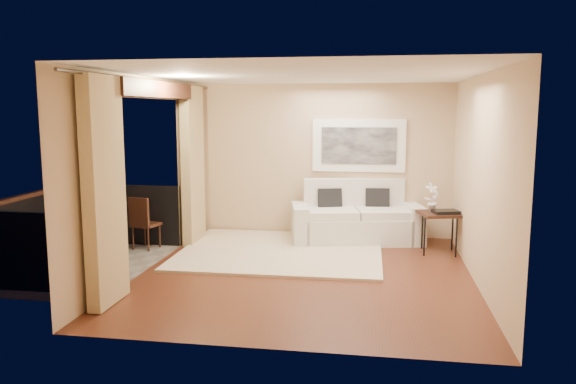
% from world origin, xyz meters
% --- Properties ---
extents(floor, '(5.00, 5.00, 0.00)m').
position_xyz_m(floor, '(0.00, 0.00, 0.00)').
color(floor, '#582A19').
rests_on(floor, ground).
extents(room_shell, '(5.00, 6.40, 5.00)m').
position_xyz_m(room_shell, '(-2.13, 0.00, 2.52)').
color(room_shell, white).
rests_on(room_shell, ground).
extents(balcony, '(1.81, 2.60, 1.17)m').
position_xyz_m(balcony, '(-3.31, 0.00, 0.18)').
color(balcony, '#605B56').
rests_on(balcony, ground).
extents(curtains, '(0.16, 4.80, 2.64)m').
position_xyz_m(curtains, '(-2.11, 0.00, 1.34)').
color(curtains, tan).
rests_on(curtains, ground).
extents(artwork, '(1.62, 0.07, 0.92)m').
position_xyz_m(artwork, '(0.62, 2.46, 1.62)').
color(artwork, white).
rests_on(artwork, room_shell).
extents(rug, '(3.18, 2.78, 0.04)m').
position_xyz_m(rug, '(-0.53, 1.10, 0.02)').
color(rug, beige).
rests_on(rug, floor).
extents(sofa, '(2.32, 1.34, 1.05)m').
position_xyz_m(sofa, '(0.60, 2.10, 0.37)').
color(sofa, silver).
rests_on(sofa, floor).
extents(side_table, '(0.72, 0.72, 0.65)m').
position_xyz_m(side_table, '(1.93, 1.47, 0.59)').
color(side_table, '#331911').
rests_on(side_table, floor).
extents(tray, '(0.44, 0.37, 0.05)m').
position_xyz_m(tray, '(2.02, 1.41, 0.67)').
color(tray, black).
rests_on(tray, side_table).
extents(orchid, '(0.29, 0.27, 0.45)m').
position_xyz_m(orchid, '(1.82, 1.60, 0.87)').
color(orchid, white).
rests_on(orchid, side_table).
extents(bistro_table, '(0.80, 0.80, 0.78)m').
position_xyz_m(bistro_table, '(-3.24, 0.47, 0.70)').
color(bistro_table, '#331911').
rests_on(bistro_table, balcony).
extents(balcony_chair_far, '(0.45, 0.46, 0.86)m').
position_xyz_m(balcony_chair_far, '(-2.76, 0.92, 0.49)').
color(balcony_chair_far, '#331911').
rests_on(balcony_chair_far, balcony).
extents(balcony_chair_near, '(0.51, 0.51, 0.97)m').
position_xyz_m(balcony_chair_near, '(-3.24, -0.23, 0.56)').
color(balcony_chair_near, '#331911').
rests_on(balcony_chair_near, balcony).
extents(ice_bucket, '(0.18, 0.18, 0.20)m').
position_xyz_m(ice_bucket, '(-3.42, 0.57, 0.88)').
color(ice_bucket, silver).
rests_on(ice_bucket, bistro_table).
extents(candle, '(0.06, 0.06, 0.07)m').
position_xyz_m(candle, '(-3.16, 0.65, 0.82)').
color(candle, red).
rests_on(candle, bistro_table).
extents(vase, '(0.04, 0.04, 0.18)m').
position_xyz_m(vase, '(-3.31, 0.27, 0.87)').
color(vase, white).
rests_on(vase, bistro_table).
extents(glass_a, '(0.06, 0.06, 0.12)m').
position_xyz_m(glass_a, '(-3.14, 0.37, 0.84)').
color(glass_a, silver).
rests_on(glass_a, bistro_table).
extents(glass_b, '(0.06, 0.06, 0.12)m').
position_xyz_m(glass_b, '(-3.07, 0.54, 0.84)').
color(glass_b, silver).
rests_on(glass_b, bistro_table).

